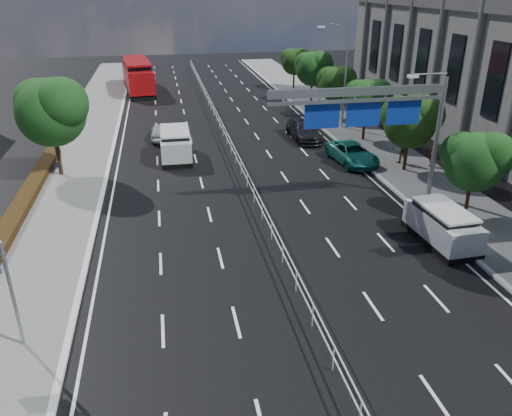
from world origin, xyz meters
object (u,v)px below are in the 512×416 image
object	(u,v)px
red_bus	(138,75)
silver_minivan	(442,225)
overhead_gantry	(377,108)
white_minivan	(176,144)
pedestrian_b	(401,150)
parked_car_teal	(352,153)
near_car_silver	(160,131)
pedestrian_a	(432,155)
parked_car_dark	(304,130)
near_car_dark	(137,69)

from	to	relation	value
red_bus	silver_minivan	distance (m)	45.28
overhead_gantry	white_minivan	size ratio (longest dim) A/B	2.03
pedestrian_b	parked_car_teal	bearing A→B (deg)	-8.85
near_car_silver	silver_minivan	size ratio (longest dim) A/B	0.86
pedestrian_a	white_minivan	bearing A→B (deg)	-47.32
near_car_silver	silver_minivan	distance (m)	25.02
white_minivan	red_bus	distance (m)	26.82
white_minivan	red_bus	world-z (taller)	red_bus
parked_car_dark	pedestrian_a	size ratio (longest dim) A/B	3.23
white_minivan	silver_minivan	bearing A→B (deg)	-51.05
overhead_gantry	parked_car_dark	bearing A→B (deg)	91.04
red_bus	parked_car_dark	bearing A→B (deg)	-65.58
silver_minivan	pedestrian_b	world-z (taller)	pedestrian_b
silver_minivan	pedestrian_a	bearing A→B (deg)	61.07
white_minivan	parked_car_teal	world-z (taller)	white_minivan
red_bus	pedestrian_b	bearing A→B (deg)	-64.60
pedestrian_b	near_car_silver	bearing A→B (deg)	-22.32
near_car_dark	parked_car_dark	bearing A→B (deg)	115.73
near_car_dark	pedestrian_a	world-z (taller)	pedestrian_a
parked_car_teal	parked_car_dark	xyz separation A→B (m)	(-1.80, 6.41, 0.04)
white_minivan	pedestrian_a	size ratio (longest dim) A/B	3.14
near_car_dark	silver_minivan	xyz separation A→B (m)	(16.27, -53.83, 0.11)
overhead_gantry	parked_car_teal	world-z (taller)	overhead_gantry
parked_car_dark	white_minivan	bearing A→B (deg)	-165.90
red_bus	near_car_silver	xyz separation A→B (m)	(2.26, -21.37, -1.23)
pedestrian_a	red_bus	bearing A→B (deg)	-86.82
parked_car_teal	near_car_silver	bearing A→B (deg)	141.78
white_minivan	parked_car_dark	distance (m)	11.08
near_car_dark	red_bus	bearing A→B (deg)	95.66
white_minivan	pedestrian_b	world-z (taller)	white_minivan
pedestrian_b	white_minivan	bearing A→B (deg)	-8.17
white_minivan	near_car_silver	distance (m)	5.35
parked_car_teal	pedestrian_b	world-z (taller)	pedestrian_b
near_car_dark	pedestrian_b	bearing A→B (deg)	118.05
white_minivan	near_car_dark	xyz separation A→B (m)	(-3.80, 38.00, -0.26)
silver_minivan	pedestrian_a	world-z (taller)	silver_minivan
parked_car_dark	pedestrian_a	xyz separation A→B (m)	(6.90, -8.48, 0.19)
red_bus	parked_car_dark	size ratio (longest dim) A/B	2.39
near_car_silver	parked_car_dark	bearing A→B (deg)	170.59
near_car_silver	near_car_dark	size ratio (longest dim) A/B	0.80
near_car_dark	pedestrian_b	size ratio (longest dim) A/B	2.74
pedestrian_a	parked_car_teal	bearing A→B (deg)	-51.94
white_minivan	near_car_silver	xyz separation A→B (m)	(-1.06, 5.22, -0.40)
near_car_dark	pedestrian_a	bearing A→B (deg)	119.45
near_car_dark	parked_car_dark	world-z (taller)	near_car_dark
white_minivan	red_bus	bearing A→B (deg)	97.82
parked_car_teal	pedestrian_a	world-z (taller)	pedestrian_a
overhead_gantry	near_car_dark	size ratio (longest dim) A/B	2.09
pedestrian_b	parked_car_dark	bearing A→B (deg)	-47.89
parked_car_dark	pedestrian_b	distance (m)	8.97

